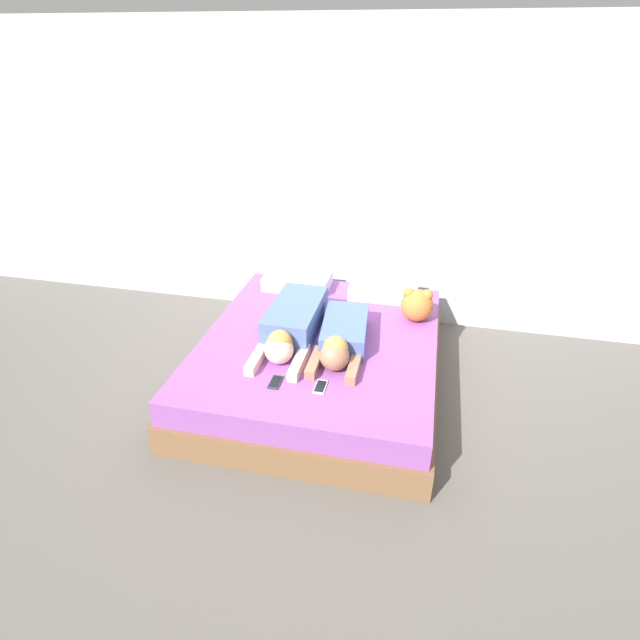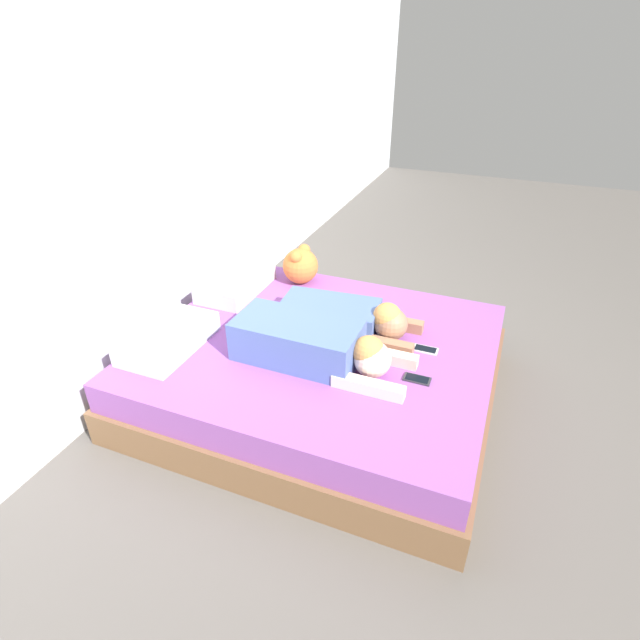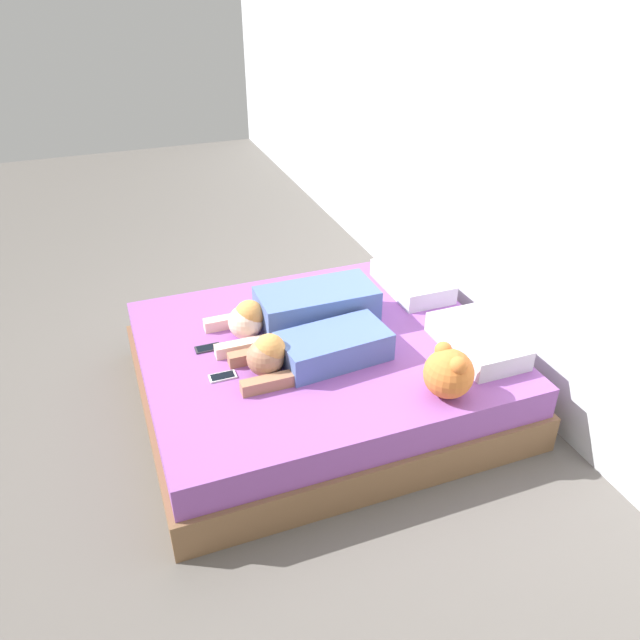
{
  "view_description": "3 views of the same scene",
  "coord_description": "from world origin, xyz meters",
  "px_view_note": "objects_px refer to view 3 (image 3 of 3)",
  "views": [
    {
      "loc": [
        0.72,
        -3.19,
        2.42
      ],
      "look_at": [
        0.0,
        0.0,
        0.56
      ],
      "focal_mm": 28.0,
      "sensor_mm": 36.0,
      "label": 1
    },
    {
      "loc": [
        -2.37,
        -0.96,
        2.09
      ],
      "look_at": [
        0.0,
        0.0,
        0.56
      ],
      "focal_mm": 28.0,
      "sensor_mm": 36.0,
      "label": 2
    },
    {
      "loc": [
        2.88,
        -1.09,
        2.43
      ],
      "look_at": [
        0.0,
        0.0,
        0.56
      ],
      "focal_mm": 35.0,
      "sensor_mm": 36.0,
      "label": 3
    }
  ],
  "objects_px": {
    "cell_phone_left": "(208,348)",
    "person_right": "(311,350)",
    "pillow_head_left": "(412,281)",
    "person_left": "(301,310)",
    "bed": "(320,371)",
    "pillow_head_right": "(477,341)",
    "cell_phone_right": "(223,376)",
    "plush_toy": "(449,372)"
  },
  "relations": [
    {
      "from": "person_left",
      "to": "person_right",
      "type": "bearing_deg",
      "value": -11.23
    },
    {
      "from": "bed",
      "to": "pillow_head_right",
      "type": "xyz_separation_m",
      "value": [
        0.4,
        0.82,
        0.27
      ]
    },
    {
      "from": "bed",
      "to": "cell_phone_left",
      "type": "xyz_separation_m",
      "value": [
        -0.16,
        -0.64,
        0.22
      ]
    },
    {
      "from": "bed",
      "to": "pillow_head_right",
      "type": "relative_size",
      "value": 3.56
    },
    {
      "from": "plush_toy",
      "to": "person_left",
      "type": "bearing_deg",
      "value": -151.79
    },
    {
      "from": "pillow_head_right",
      "to": "cell_phone_right",
      "type": "bearing_deg",
      "value": -100.0
    },
    {
      "from": "pillow_head_left",
      "to": "plush_toy",
      "type": "relative_size",
      "value": 2.14
    },
    {
      "from": "bed",
      "to": "person_left",
      "type": "height_order",
      "value": "person_left"
    },
    {
      "from": "bed",
      "to": "plush_toy",
      "type": "distance_m",
      "value": 0.9
    },
    {
      "from": "bed",
      "to": "person_left",
      "type": "relative_size",
      "value": 2.05
    },
    {
      "from": "person_left",
      "to": "pillow_head_right",
      "type": "bearing_deg",
      "value": 55.08
    },
    {
      "from": "pillow_head_left",
      "to": "person_left",
      "type": "bearing_deg",
      "value": -77.59
    },
    {
      "from": "cell_phone_right",
      "to": "plush_toy",
      "type": "distance_m",
      "value": 1.2
    },
    {
      "from": "pillow_head_right",
      "to": "cell_phone_left",
      "type": "bearing_deg",
      "value": -110.95
    },
    {
      "from": "person_right",
      "to": "pillow_head_right",
      "type": "bearing_deg",
      "value": 77.66
    },
    {
      "from": "person_right",
      "to": "cell_phone_right",
      "type": "height_order",
      "value": "person_right"
    },
    {
      "from": "cell_phone_left",
      "to": "cell_phone_right",
      "type": "bearing_deg",
      "value": 3.13
    },
    {
      "from": "person_left",
      "to": "cell_phone_left",
      "type": "distance_m",
      "value": 0.6
    },
    {
      "from": "plush_toy",
      "to": "bed",
      "type": "bearing_deg",
      "value": -147.88
    },
    {
      "from": "bed",
      "to": "person_left",
      "type": "bearing_deg",
      "value": -167.23
    },
    {
      "from": "person_right",
      "to": "bed",
      "type": "bearing_deg",
      "value": 146.58
    },
    {
      "from": "person_left",
      "to": "plush_toy",
      "type": "height_order",
      "value": "plush_toy"
    },
    {
      "from": "person_left",
      "to": "plush_toy",
      "type": "bearing_deg",
      "value": 28.21
    },
    {
      "from": "bed",
      "to": "pillow_head_left",
      "type": "bearing_deg",
      "value": 115.89
    },
    {
      "from": "pillow_head_right",
      "to": "person_right",
      "type": "distance_m",
      "value": 0.96
    },
    {
      "from": "bed",
      "to": "person_right",
      "type": "bearing_deg",
      "value": -33.42
    },
    {
      "from": "person_right",
      "to": "cell_phone_left",
      "type": "bearing_deg",
      "value": -124.43
    },
    {
      "from": "cell_phone_left",
      "to": "plush_toy",
      "type": "xyz_separation_m",
      "value": [
        0.86,
        1.08,
        0.13
      ]
    },
    {
      "from": "cell_phone_left",
      "to": "bed",
      "type": "bearing_deg",
      "value": 75.89
    },
    {
      "from": "pillow_head_left",
      "to": "plush_toy",
      "type": "distance_m",
      "value": 1.16
    },
    {
      "from": "person_left",
      "to": "plush_toy",
      "type": "distance_m",
      "value": 1.03
    },
    {
      "from": "pillow_head_left",
      "to": "cell_phone_right",
      "type": "relative_size",
      "value": 4.02
    },
    {
      "from": "bed",
      "to": "cell_phone_right",
      "type": "xyz_separation_m",
      "value": [
        0.14,
        -0.62,
        0.22
      ]
    },
    {
      "from": "cell_phone_left",
      "to": "cell_phone_right",
      "type": "relative_size",
      "value": 1.0
    },
    {
      "from": "cell_phone_left",
      "to": "person_right",
      "type": "bearing_deg",
      "value": 55.57
    },
    {
      "from": "pillow_head_left",
      "to": "pillow_head_right",
      "type": "xyz_separation_m",
      "value": [
        0.79,
        0.0,
        0.0
      ]
    },
    {
      "from": "person_left",
      "to": "plush_toy",
      "type": "xyz_separation_m",
      "value": [
        0.91,
        0.49,
        0.03
      ]
    },
    {
      "from": "pillow_head_left",
      "to": "person_right",
      "type": "height_order",
      "value": "person_right"
    },
    {
      "from": "bed",
      "to": "pillow_head_left",
      "type": "distance_m",
      "value": 0.95
    },
    {
      "from": "cell_phone_right",
      "to": "person_right",
      "type": "bearing_deg",
      "value": 84.53
    },
    {
      "from": "bed",
      "to": "pillow_head_right",
      "type": "height_order",
      "value": "pillow_head_right"
    },
    {
      "from": "pillow_head_right",
      "to": "cell_phone_left",
      "type": "distance_m",
      "value": 1.56
    }
  ]
}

